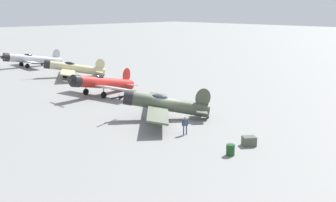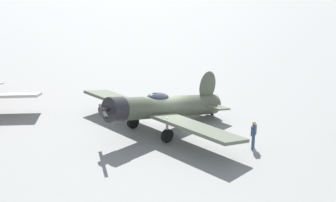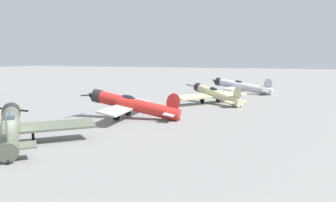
% 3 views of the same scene
% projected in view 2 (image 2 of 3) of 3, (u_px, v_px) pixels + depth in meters
% --- Properties ---
extents(ground_plane, '(400.00, 400.00, 0.00)m').
position_uv_depth(ground_plane, '(168.00, 129.00, 29.74)').
color(ground_plane, gray).
extents(airplane_foreground, '(10.45, 9.98, 3.17)m').
position_uv_depth(airplane_foreground, '(162.00, 108.00, 28.98)').
color(airplane_foreground, '#4C5442').
rests_on(airplane_foreground, ground_plane).
extents(ground_crew_mechanic, '(0.35, 0.59, 1.59)m').
position_uv_depth(ground_crew_mechanic, '(254.00, 132.00, 26.53)').
color(ground_crew_mechanic, '#384766').
rests_on(ground_crew_mechanic, ground_plane).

